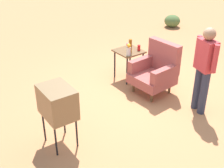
# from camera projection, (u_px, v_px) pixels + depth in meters

# --- Properties ---
(ground_plane) EXTENTS (60.00, 60.00, 0.00)m
(ground_plane) POSITION_uv_depth(u_px,v_px,m) (148.00, 92.00, 6.43)
(ground_plane) COLOR #C17A4C
(armchair) EXTENTS (0.82, 0.83, 1.06)m
(armchair) POSITION_uv_depth(u_px,v_px,m) (156.00, 70.00, 6.25)
(armchair) COLOR brown
(armchair) RESTS_ON ground
(side_table) EXTENTS (0.56, 0.56, 0.68)m
(side_table) POSITION_uv_depth(u_px,v_px,m) (129.00, 55.00, 6.74)
(side_table) COLOR black
(side_table) RESTS_ON ground
(tv_on_stand) EXTENTS (0.61, 0.46, 1.03)m
(tv_on_stand) POSITION_uv_depth(u_px,v_px,m) (58.00, 102.00, 4.60)
(tv_on_stand) COLOR black
(tv_on_stand) RESTS_ON ground
(person_standing) EXTENTS (0.55, 0.30, 1.64)m
(person_standing) POSITION_uv_depth(u_px,v_px,m) (204.00, 66.00, 5.39)
(person_standing) COLOR #2D3347
(person_standing) RESTS_ON ground
(bottle_tall_amber) EXTENTS (0.07, 0.07, 0.30)m
(bottle_tall_amber) POSITION_uv_depth(u_px,v_px,m) (130.00, 46.00, 6.52)
(bottle_tall_amber) COLOR brown
(bottle_tall_amber) RESTS_ON side_table
(soda_can_red) EXTENTS (0.07, 0.07, 0.12)m
(soda_can_red) POSITION_uv_depth(u_px,v_px,m) (139.00, 48.00, 6.68)
(soda_can_red) COLOR red
(soda_can_red) RESTS_ON side_table
(flower_vase) EXTENTS (0.15, 0.10, 0.27)m
(flower_vase) POSITION_uv_depth(u_px,v_px,m) (129.00, 49.00, 6.39)
(flower_vase) COLOR silver
(flower_vase) RESTS_ON side_table
(shrub_mid) EXTENTS (0.53, 0.53, 0.41)m
(shrub_mid) POSITION_uv_depth(u_px,v_px,m) (172.00, 21.00, 10.25)
(shrub_mid) COLOR #516B38
(shrub_mid) RESTS_ON ground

